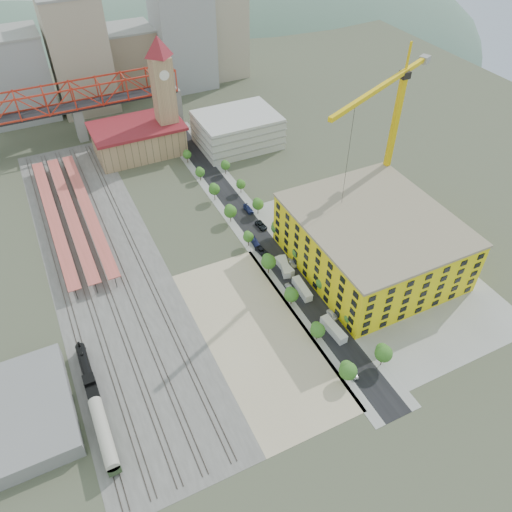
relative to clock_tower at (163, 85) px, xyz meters
name	(u,v)px	position (x,y,z in m)	size (l,w,h in m)	color
ground	(226,264)	(-8.00, -79.99, -28.70)	(400.00, 400.00, 0.00)	#474C38
ballast_strip	(105,264)	(-44.00, -62.49, -28.67)	(36.00, 165.00, 0.06)	#605E59
dirt_lot	(257,335)	(-12.00, -111.49, -28.67)	(28.00, 67.00, 0.06)	tan
street_asphalt	(250,225)	(8.00, -64.99, -28.67)	(12.00, 170.00, 0.06)	black
sidewalk_west	(236,229)	(2.50, -64.99, -28.68)	(3.00, 170.00, 0.04)	gray
sidewalk_east	(264,221)	(13.50, -64.99, -28.68)	(3.00, 170.00, 0.04)	gray
construction_pad	(375,260)	(37.00, -99.99, -28.67)	(50.00, 90.00, 0.06)	gray
rail_tracks	(99,265)	(-45.80, -62.49, -28.55)	(26.56, 160.00, 0.18)	#382B23
platform_canopies	(70,213)	(-49.00, -34.99, -24.70)	(16.00, 80.00, 4.12)	#DE5C55
station_hall	(138,139)	(-13.00, 2.01, -22.03)	(38.00, 24.00, 13.10)	tan
clock_tower	(163,85)	(0.00, 0.00, 0.00)	(12.00, 12.00, 52.00)	tan
parking_garage	(237,130)	(28.00, -9.99, -21.70)	(34.00, 26.00, 14.00)	silver
truss_bridge	(74,99)	(-33.00, 25.01, -9.83)	(94.00, 9.60, 25.60)	gray
construction_building	(372,241)	(34.00, -99.99, -19.29)	(44.60, 50.60, 18.80)	yellow
warehouse	(25,413)	(-74.00, -109.99, -26.20)	(22.00, 32.00, 5.00)	gray
street_trees	(263,241)	(8.00, -74.99, -28.70)	(15.40, 124.40, 8.00)	#24661E
skyline	(124,50)	(-0.53, 62.32, -5.89)	(133.00, 46.00, 60.00)	#9EA0A3
distant_hills	(154,124)	(37.28, 180.01, -108.23)	(647.00, 264.00, 227.00)	#4C6B59
locomotive	(88,373)	(-58.00, -104.94, -26.62)	(2.89, 22.28, 5.57)	black
coach	(104,435)	(-58.00, -124.59, -25.60)	(3.20, 18.57, 5.83)	#283A1F
tower_crane	(391,119)	(51.97, -78.27, 8.75)	(52.57, 25.37, 60.68)	yellow
site_trailer_a	(334,329)	(8.00, -119.99, -27.36)	(2.57, 9.77, 2.67)	silver
site_trailer_b	(302,289)	(8.00, -102.08, -27.39)	(2.52, 9.57, 2.62)	silver
site_trailer_c	(284,266)	(8.00, -90.60, -27.50)	(2.31, 8.77, 2.40)	silver
site_trailer_d	(285,267)	(8.00, -90.77, -27.47)	(2.37, 8.99, 2.46)	silver
car_0	(353,373)	(5.00, -134.44, -28.02)	(1.60, 3.97, 1.35)	silver
car_1	(289,288)	(5.00, -99.48, -28.04)	(1.39, 3.98, 1.31)	#A1A1A6
car_2	(262,251)	(5.00, -80.29, -27.92)	(2.57, 5.57, 1.55)	black
car_3	(255,242)	(5.00, -75.26, -27.93)	(2.14, 5.26, 1.53)	navy
car_4	(332,315)	(11.00, -114.66, -27.98)	(1.69, 4.19, 1.43)	white
car_5	(291,263)	(11.00, -89.87, -27.96)	(1.57, 4.49, 1.48)	#98989D
car_6	(261,225)	(11.00, -67.75, -27.91)	(2.60, 5.64, 1.57)	black
car_7	(248,209)	(11.00, -57.05, -27.89)	(2.25, 5.52, 1.60)	navy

